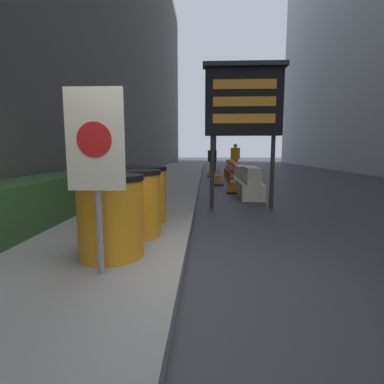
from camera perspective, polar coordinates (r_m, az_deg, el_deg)
The scene contains 18 objects.
ground_plane at distance 3.37m, azimuth -1.86°, elevation -16.57°, with size 120.00×120.00×0.00m, color #2D2D33.
sidewalk_left at distance 3.83m, azimuth -27.94°, elevation -13.14°, with size 3.29×56.00×0.16m.
hedge_strip at distance 7.37m, azimuth -20.83°, elevation 0.71°, with size 0.90×7.78×0.76m.
barrel_drum_foreground at distance 3.62m, azimuth -15.18°, elevation -4.40°, with size 0.78×0.78×0.96m.
barrel_drum_middle at distance 4.42m, azimuth -10.93°, elevation -2.07°, with size 0.78×0.78×0.96m.
barrel_drum_back at distance 5.26m, azimuth -9.04°, elevation -0.44°, with size 0.78×0.78×0.96m.
warning_sign at distance 3.01m, azimuth -17.88°, elevation 7.20°, with size 0.56×0.08×1.82m.
message_board at distance 7.40m, azimuth 9.82°, elevation 16.45°, with size 1.92×0.36×3.39m.
jersey_barrier_cream at distance 9.12m, azimuth 10.97°, elevation 1.49°, with size 0.64×1.69×0.92m.
jersey_barrier_white at distance 11.42m, azimuth 9.30°, elevation 2.61°, with size 0.59×1.99×0.84m.
jersey_barrier_red_striped at distance 13.80m, azimuth 8.17°, elevation 3.55°, with size 0.57×1.91×0.85m.
jersey_barrier_orange_far at distance 16.33m, azimuth 7.33°, elevation 4.28°, with size 0.55×2.19×0.89m.
traffic_cone_near at distance 16.42m, azimuth 3.40°, elevation 4.01°, with size 0.34×0.34×0.61m.
traffic_cone_mid at distance 12.31m, azimuth 5.06°, elevation 3.02°, with size 0.41×0.41×0.74m.
traffic_cone_far at distance 10.01m, azimuth 7.69°, elevation 1.72°, with size 0.39×0.39×0.69m.
traffic_light_near_curb at distance 20.90m, azimuth 4.52°, elevation 11.78°, with size 0.28×0.45×3.90m.
pedestrian_worker at distance 17.10m, azimuth 3.86°, elevation 6.41°, with size 0.50×0.47×1.64m.
pedestrian_passerby at distance 18.17m, azimuth 8.24°, elevation 6.76°, with size 0.55×0.52×1.82m.
Camera 1 is at (0.25, -3.06, 1.39)m, focal length 28.00 mm.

